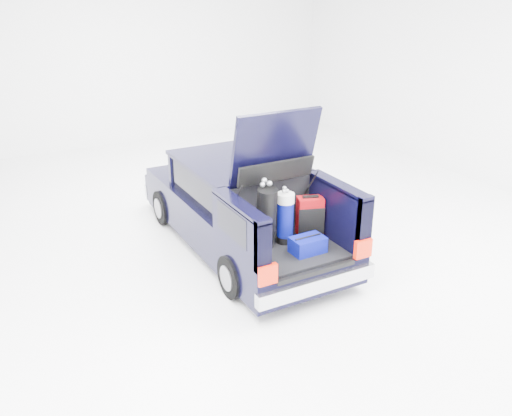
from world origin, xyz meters
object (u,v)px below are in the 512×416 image
blue_duffel (308,245)px  car (238,205)px  black_golf_bag (266,218)px  blue_golf_bag (285,217)px  red_suitcase (310,216)px

blue_duffel → car: bearing=94.3°
black_golf_bag → blue_duffel: black_golf_bag is taller
blue_golf_bag → blue_duffel: bearing=-80.9°
red_suitcase → blue_duffel: red_suitcase is taller
red_suitcase → blue_duffel: bearing=-107.5°
blue_golf_bag → blue_duffel: size_ratio=1.79×
red_suitcase → blue_duffel: 0.60m
red_suitcase → blue_golf_bag: bearing=-157.0°
red_suitcase → black_golf_bag: size_ratio=0.60×
car → black_golf_bag: size_ratio=4.58×
car → blue_duffel: (0.16, -1.79, 0.04)m
car → red_suitcase: size_ratio=7.63×
blue_duffel → blue_golf_bag: bearing=103.3°
car → red_suitcase: (0.50, -1.34, 0.21)m
red_suitcase → blue_golf_bag: size_ratio=0.73×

